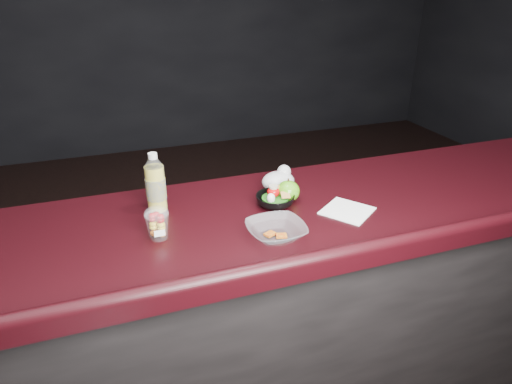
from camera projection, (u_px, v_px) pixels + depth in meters
counter at (260, 325)px, 1.84m from camera, size 4.06×0.71×1.02m
lemonade_bottle at (156, 187)px, 1.62m from camera, size 0.07×0.07×0.22m
fruit_cup at (157, 223)px, 1.45m from camera, size 0.08×0.08×0.11m
green_apple at (288, 191)px, 1.70m from camera, size 0.09×0.09×0.09m
plastic_bag at (279, 180)px, 1.79m from camera, size 0.13×0.11×0.10m
snack_bowl at (275, 200)px, 1.67m from camera, size 0.16×0.16×0.08m
takeout_bowl at (276, 231)px, 1.47m from camera, size 0.19×0.19×0.05m
paper_napkin at (347, 211)px, 1.64m from camera, size 0.22×0.22×0.00m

